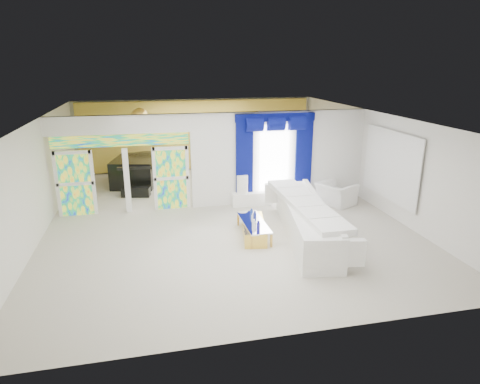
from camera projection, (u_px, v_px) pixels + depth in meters
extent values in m
plane|color=#B7AF9E|center=(222.00, 215.00, 12.75)|extent=(12.00, 12.00, 0.00)
cube|color=white|center=(281.00, 157.00, 13.67)|extent=(5.70, 0.18, 3.00)
cube|color=white|center=(120.00, 125.00, 12.27)|extent=(4.30, 0.18, 0.55)
cube|color=#994C3F|center=(75.00, 184.00, 12.50)|extent=(0.95, 0.04, 2.00)
cube|color=#994C3F|center=(171.00, 178.00, 13.08)|extent=(0.95, 0.04, 2.00)
cube|color=#994C3F|center=(121.00, 140.00, 12.42)|extent=(4.00, 0.05, 0.35)
cube|color=white|center=(274.00, 160.00, 13.54)|extent=(1.00, 0.02, 2.30)
cube|color=#030F46|center=(244.00, 163.00, 13.32)|extent=(0.55, 0.10, 2.80)
cube|color=#030F46|center=(303.00, 160.00, 13.73)|extent=(0.55, 0.10, 2.80)
cube|color=#030F46|center=(275.00, 117.00, 13.10)|extent=(2.60, 0.12, 0.25)
cube|color=white|center=(391.00, 165.00, 12.37)|extent=(0.04, 2.70, 1.90)
cube|color=#C6862F|center=(197.00, 135.00, 17.79)|extent=(9.70, 0.12, 2.90)
cube|color=white|center=(305.00, 220.00, 11.15)|extent=(1.77, 4.69, 0.87)
cube|color=gold|center=(254.00, 229.00, 11.22)|extent=(0.86, 1.79, 0.38)
cube|color=white|center=(251.00, 198.00, 13.64)|extent=(1.30, 0.42, 0.43)
cylinder|color=white|center=(242.00, 184.00, 13.43)|extent=(0.36, 0.36, 0.58)
imported|color=white|center=(336.00, 194.00, 13.64)|extent=(1.35, 1.41, 0.72)
cube|color=black|center=(136.00, 171.00, 15.90)|extent=(1.91, 2.27, 1.01)
cube|color=black|center=(136.00, 192.00, 14.51)|extent=(1.02, 0.57, 0.32)
cube|color=tan|center=(78.00, 187.00, 14.27)|extent=(0.54, 0.49, 0.78)
sphere|color=gold|center=(140.00, 117.00, 14.65)|extent=(0.60, 0.60, 0.60)
cylinder|color=#162F99|center=(252.00, 213.00, 11.62)|extent=(0.08, 0.08, 0.16)
cylinder|color=white|center=(254.00, 224.00, 10.86)|extent=(0.10, 0.10, 0.14)
cylinder|color=white|center=(253.00, 217.00, 11.39)|extent=(0.11, 0.11, 0.10)
cylinder|color=navy|center=(258.00, 227.00, 10.55)|extent=(0.09, 0.09, 0.23)
cylinder|color=navy|center=(255.00, 218.00, 11.13)|extent=(0.08, 0.08, 0.27)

